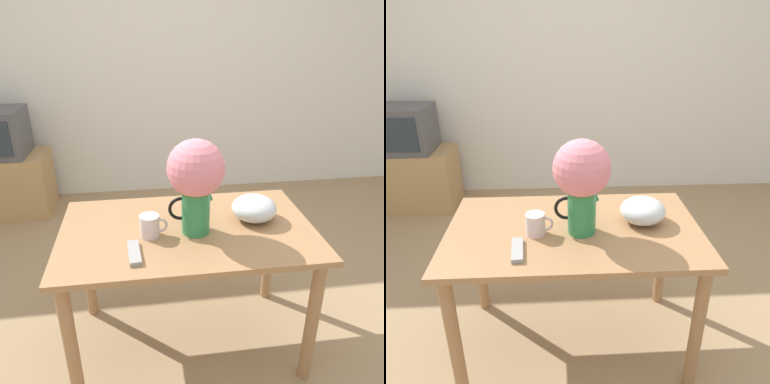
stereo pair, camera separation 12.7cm
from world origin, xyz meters
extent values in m
plane|color=#9E7F5B|center=(0.00, 0.00, 0.00)|extent=(12.00, 12.00, 0.00)
cube|color=silver|center=(0.00, 2.07, 1.30)|extent=(8.00, 0.05, 2.60)
cube|color=#A3754C|center=(-0.11, -0.06, 0.71)|extent=(1.21, 0.73, 0.03)
cylinder|color=#A3754C|center=(-0.65, -0.36, 0.35)|extent=(0.06, 0.06, 0.69)
cylinder|color=#A3754C|center=(0.43, -0.36, 0.35)|extent=(0.06, 0.06, 0.69)
cylinder|color=#A3754C|center=(-0.65, 0.25, 0.35)|extent=(0.06, 0.06, 0.69)
cylinder|color=#A3754C|center=(0.43, 0.25, 0.35)|extent=(0.06, 0.06, 0.69)
cylinder|color=#2D844C|center=(-0.07, -0.09, 0.84)|extent=(0.13, 0.13, 0.23)
cone|color=#2D844C|center=(-0.02, -0.09, 0.91)|extent=(0.05, 0.05, 0.06)
torus|color=black|center=(-0.14, -0.09, 0.85)|extent=(0.12, 0.02, 0.12)
sphere|color=#3D7033|center=(-0.07, -0.09, 0.99)|extent=(0.19, 0.19, 0.19)
sphere|color=pink|center=(-0.07, -0.09, 1.04)|extent=(0.26, 0.26, 0.26)
cylinder|color=silver|center=(-0.29, -0.10, 0.77)|extent=(0.09, 0.09, 0.10)
torus|color=silver|center=(-0.24, -0.10, 0.77)|extent=(0.07, 0.01, 0.07)
ellipsoid|color=silver|center=(0.23, -0.02, 0.78)|extent=(0.22, 0.22, 0.12)
cube|color=#999999|center=(-0.36, -0.25, 0.73)|extent=(0.06, 0.18, 0.02)
cube|color=tan|center=(-1.55, 1.71, 0.28)|extent=(0.80, 0.46, 0.55)
camera|label=1|loc=(-0.30, -1.60, 1.62)|focal=35.00mm
camera|label=2|loc=(-0.18, -1.61, 1.62)|focal=35.00mm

